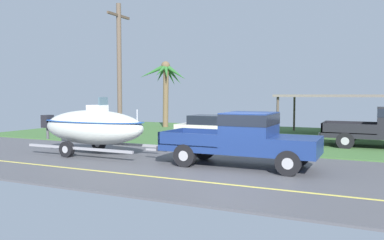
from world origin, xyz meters
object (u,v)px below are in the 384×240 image
at_px(pickup_truck_towing, 249,137).
at_px(utility_pole, 119,71).
at_px(palm_tree_near_left, 166,79).
at_px(carport_awning, 349,96).
at_px(boat_on_trailer, 93,127).
at_px(parked_sedan_near, 216,128).

distance_m(pickup_truck_towing, utility_pole, 9.00).
bearing_deg(palm_tree_near_left, pickup_truck_towing, -51.22).
xyz_separation_m(carport_awning, palm_tree_near_left, (-13.08, 1.49, 1.28)).
distance_m(boat_on_trailer, parked_sedan_near, 7.53).
relative_size(pickup_truck_towing, parked_sedan_near, 1.27).
relative_size(boat_on_trailer, parked_sedan_near, 1.40).
xyz_separation_m(boat_on_trailer, utility_pole, (-1.09, 3.45, 2.53)).
relative_size(parked_sedan_near, utility_pole, 0.63).
bearing_deg(carport_awning, palm_tree_near_left, 173.50).
distance_m(pickup_truck_towing, palm_tree_near_left, 16.94).
xyz_separation_m(carport_awning, utility_pole, (-10.48, -8.10, 1.28)).
distance_m(parked_sedan_near, carport_awning, 8.19).
xyz_separation_m(boat_on_trailer, parked_sedan_near, (2.84, 6.96, -0.49)).
relative_size(parked_sedan_near, carport_awning, 0.58).
bearing_deg(boat_on_trailer, carport_awning, 50.89).
bearing_deg(pickup_truck_towing, utility_pole, 156.31).
bearing_deg(boat_on_trailer, pickup_truck_towing, 0.00).
bearing_deg(carport_awning, parked_sedan_near, -144.99).
relative_size(boat_on_trailer, carport_awning, 0.81).
bearing_deg(boat_on_trailer, parked_sedan_near, 67.81).
xyz_separation_m(parked_sedan_near, palm_tree_near_left, (-6.53, 6.08, 3.02)).
height_order(parked_sedan_near, palm_tree_near_left, palm_tree_near_left).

